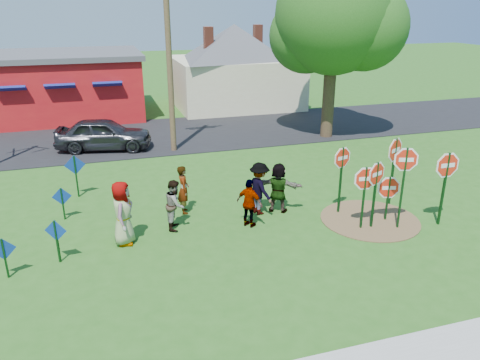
# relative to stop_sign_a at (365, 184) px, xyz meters

# --- Properties ---
(ground) EXTENTS (120.00, 120.00, 0.00)m
(ground) POSITION_rel_stop_sign_a_xyz_m (-3.89, 1.45, -1.50)
(ground) COLOR #275819
(ground) RESTS_ON ground
(road) EXTENTS (120.00, 7.50, 0.04)m
(road) POSITION_rel_stop_sign_a_xyz_m (-3.89, 12.95, -1.48)
(road) COLOR black
(road) RESTS_ON ground
(dirt_patch) EXTENTS (3.20, 3.20, 0.03)m
(dirt_patch) POSITION_rel_stop_sign_a_xyz_m (0.61, 0.45, -1.48)
(dirt_patch) COLOR brown
(dirt_patch) RESTS_ON ground
(red_building) EXTENTS (9.40, 7.69, 3.90)m
(red_building) POSITION_rel_stop_sign_a_xyz_m (-9.39, 19.45, 0.47)
(red_building) COLOR #A21016
(red_building) RESTS_ON ground
(cream_house) EXTENTS (9.40, 9.40, 6.50)m
(cream_house) POSITION_rel_stop_sign_a_xyz_m (1.61, 19.45, 1.43)
(cream_house) COLOR beige
(cream_house) RESTS_ON ground
(stop_sign_a) EXTENTS (0.99, 0.13, 2.18)m
(stop_sign_a) POSITION_rel_stop_sign_a_xyz_m (0.00, 0.00, 0.00)
(stop_sign_a) COLOR #0E3514
(stop_sign_a) RESTS_ON ground
(stop_sign_b) EXTENTS (0.92, 0.29, 2.44)m
(stop_sign_b) POSITION_rel_stop_sign_a_xyz_m (-0.11, 1.28, 0.26)
(stop_sign_b) COLOR #0E3514
(stop_sign_b) RESTS_ON ground
(stop_sign_c) EXTENTS (0.96, 0.33, 2.78)m
(stop_sign_c) POSITION_rel_stop_sign_a_xyz_m (1.12, -0.32, 0.46)
(stop_sign_c) COLOR #0E3514
(stop_sign_c) RESTS_ON ground
(stop_sign_d) EXTENTS (1.03, 0.52, 2.56)m
(stop_sign_d) POSITION_rel_stop_sign_a_xyz_m (1.97, 1.41, 0.32)
(stop_sign_d) COLOR #0E3514
(stop_sign_d) RESTS_ON ground
(stop_sign_e) EXTENTS (0.97, 0.27, 1.64)m
(stop_sign_e) POSITION_rel_stop_sign_a_xyz_m (1.09, 0.30, -0.44)
(stop_sign_e) COLOR #0E3514
(stop_sign_e) RESTS_ON ground
(stop_sign_f) EXTENTS (1.10, 0.08, 2.55)m
(stop_sign_f) POSITION_rel_stop_sign_a_xyz_m (2.54, -0.47, 0.32)
(stop_sign_f) COLOR #0E3514
(stop_sign_f) RESTS_ON ground
(stop_sign_g) EXTENTS (0.95, 0.39, 2.31)m
(stop_sign_g) POSITION_rel_stop_sign_a_xyz_m (0.35, -0.03, 0.10)
(stop_sign_g) COLOR #0E3514
(stop_sign_g) RESTS_ON ground
(blue_diamond_a) EXTENTS (0.61, 0.09, 1.13)m
(blue_diamond_a) POSITION_rel_stop_sign_a_xyz_m (-10.22, 0.19, -0.80)
(blue_diamond_a) COLOR #0E3514
(blue_diamond_a) RESTS_ON ground
(blue_diamond_b) EXTENTS (0.58, 0.26, 1.26)m
(blue_diamond_b) POSITION_rel_stop_sign_a_xyz_m (-8.98, 0.63, -0.71)
(blue_diamond_b) COLOR #0E3514
(blue_diamond_b) RESTS_ON ground
(blue_diamond_c) EXTENTS (0.61, 0.06, 1.12)m
(blue_diamond_c) POSITION_rel_stop_sign_a_xyz_m (-8.96, 3.46, -0.81)
(blue_diamond_c) COLOR #0E3514
(blue_diamond_c) RESTS_ON ground
(blue_diamond_d) EXTENTS (0.73, 0.07, 1.59)m
(blue_diamond_d) POSITION_rel_stop_sign_a_xyz_m (-8.55, 5.36, -0.50)
(blue_diamond_d) COLOR #0E3514
(blue_diamond_d) RESTS_ON ground
(person_a) EXTENTS (0.84, 1.08, 1.94)m
(person_a) POSITION_rel_stop_sign_a_xyz_m (-7.18, 1.21, -0.53)
(person_a) COLOR #373A87
(person_a) RESTS_ON ground
(person_b) EXTENTS (0.43, 0.63, 1.66)m
(person_b) POSITION_rel_stop_sign_a_xyz_m (-5.09, 2.85, -0.67)
(person_b) COLOR #1F6863
(person_b) RESTS_ON ground
(person_c) EXTENTS (0.79, 0.91, 1.60)m
(person_c) POSITION_rel_stop_sign_a_xyz_m (-5.56, 1.78, -0.70)
(person_c) COLOR brown
(person_c) RESTS_ON ground
(person_d) EXTENTS (0.97, 1.30, 1.79)m
(person_d) POSITION_rel_stop_sign_a_xyz_m (-2.69, 2.03, -0.60)
(person_d) COLOR #36363B
(person_d) RESTS_ON ground
(person_e) EXTENTS (0.89, 0.96, 1.58)m
(person_e) POSITION_rel_stop_sign_a_xyz_m (-3.31, 1.18, -0.70)
(person_e) COLOR #5C3463
(person_e) RESTS_ON ground
(person_f) EXTENTS (1.62, 1.27, 1.72)m
(person_f) POSITION_rel_stop_sign_a_xyz_m (-2.03, 2.00, -0.64)
(person_f) COLOR #1C5529
(person_f) RESTS_ON ground
(suv) EXTENTS (4.73, 2.68, 1.52)m
(suv) POSITION_rel_stop_sign_a_xyz_m (-7.41, 11.12, -0.70)
(suv) COLOR #313136
(suv) RESTS_ON road
(utility_pole) EXTENTS (2.09, 0.27, 8.54)m
(utility_pole) POSITION_rel_stop_sign_a_xyz_m (-4.24, 10.01, 3.00)
(utility_pole) COLOR #4C3823
(utility_pole) RESTS_ON ground
(leafy_tree) EXTENTS (6.37, 5.81, 9.05)m
(leafy_tree) POSITION_rel_stop_sign_a_xyz_m (4.10, 10.15, 4.33)
(leafy_tree) COLOR #382819
(leafy_tree) RESTS_ON ground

